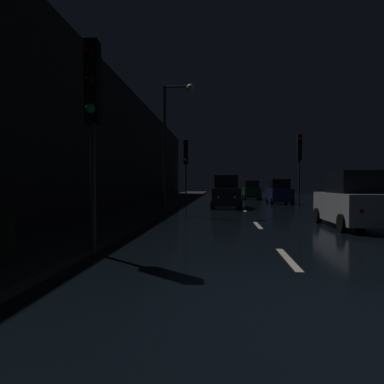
% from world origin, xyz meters
% --- Properties ---
extents(ground, '(25.58, 84.00, 0.02)m').
position_xyz_m(ground, '(0.00, 24.50, -0.01)').
color(ground, black).
extents(sidewalk_left, '(4.40, 84.00, 0.15)m').
position_xyz_m(sidewalk_left, '(-6.59, 24.50, 0.07)').
color(sidewalk_left, '#28282B').
rests_on(sidewalk_left, ground).
extents(building_facade_left, '(0.80, 63.00, 9.38)m').
position_xyz_m(building_facade_left, '(-9.19, 21.00, 4.69)').
color(building_facade_left, '#2D2B28').
rests_on(building_facade_left, ground).
extents(lane_centerline, '(0.16, 30.70, 0.01)m').
position_xyz_m(lane_centerline, '(0.00, 18.95, 0.01)').
color(lane_centerline, beige).
rests_on(lane_centerline, ground).
extents(traffic_light_near_left, '(0.33, 0.47, 4.90)m').
position_xyz_m(traffic_light_near_left, '(-4.39, 3.17, 3.56)').
color(traffic_light_near_left, '#38383A').
rests_on(traffic_light_near_left, ground).
extents(traffic_light_far_right, '(0.32, 0.46, 5.29)m').
position_xyz_m(traffic_light_far_right, '(4.29, 20.79, 3.88)').
color(traffic_light_far_right, '#38383A').
rests_on(traffic_light_far_right, ground).
extents(traffic_light_far_left, '(0.33, 0.47, 5.18)m').
position_xyz_m(traffic_light_far_left, '(-4.29, 22.37, 3.79)').
color(traffic_light_far_left, '#38383A').
rests_on(traffic_light_far_left, ground).
extents(streetlamp_overhead, '(1.70, 0.44, 6.98)m').
position_xyz_m(streetlamp_overhead, '(-4.02, 13.50, 4.65)').
color(streetlamp_overhead, '#2D2D30').
rests_on(streetlamp_overhead, ground).
extents(car_approaching_headlights, '(2.06, 4.46, 2.25)m').
position_xyz_m(car_approaching_headlights, '(-1.10, 19.09, 1.03)').
color(car_approaching_headlights, black).
rests_on(car_approaching_headlights, ground).
extents(car_parked_right_near, '(1.93, 4.18, 2.11)m').
position_xyz_m(car_parked_right_near, '(3.49, 8.66, 0.96)').
color(car_parked_right_near, '#A5A8AD').
rests_on(car_parked_right_near, ground).
extents(car_parked_right_far, '(1.89, 4.10, 2.06)m').
position_xyz_m(car_parked_right_far, '(3.49, 24.55, 0.94)').
color(car_parked_right_far, '#141E51').
rests_on(car_parked_right_far, ground).
extents(car_distant_taillights, '(1.87, 4.04, 2.04)m').
position_xyz_m(car_distant_taillights, '(1.82, 32.14, 0.93)').
color(car_distant_taillights, '#0F3819').
rests_on(car_distant_taillights, ground).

